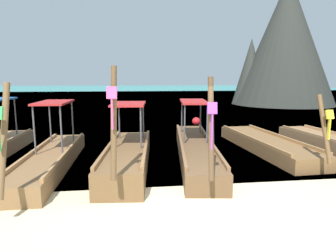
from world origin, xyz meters
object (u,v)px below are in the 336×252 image
Objects in this scene: longtail_boat_violet_ribbon at (195,148)px; longtail_boat_yellow_ribbon at (266,144)px; longtail_boat_pink_ribbon at (128,156)px; karst_rock at (283,43)px; mooring_buoy_near at (196,121)px; longtail_boat_green_ribbon at (51,158)px.

longtail_boat_violet_ribbon is 2.91m from longtail_boat_yellow_ribbon.
longtail_boat_pink_ribbon is 0.42× the size of karst_rock.
karst_rock is at bearing 60.72° from longtail_boat_yellow_ribbon.
mooring_buoy_near is (-1.27, 6.17, -0.00)m from longtail_boat_yellow_ribbon.
longtail_boat_violet_ribbon is (4.55, 0.64, 0.02)m from longtail_boat_green_ribbon.
longtail_boat_yellow_ribbon is at bearing 9.75° from longtail_boat_green_ribbon.
longtail_boat_green_ribbon is 9.63m from mooring_buoy_near.
karst_rock reaches higher than mooring_buoy_near.
longtail_boat_yellow_ribbon is at bearing -119.28° from karst_rock.
longtail_boat_green_ribbon is at bearing -172.01° from longtail_boat_violet_ribbon.
mooring_buoy_near is at bearing 50.56° from longtail_boat_green_ribbon.
karst_rock is 27.42× the size of mooring_buoy_near.
longtail_boat_green_ribbon reaches higher than mooring_buoy_near.
longtail_boat_violet_ribbon is 6.98m from mooring_buoy_near.
longtail_boat_green_ribbon is 4.59m from longtail_boat_violet_ribbon.
longtail_boat_violet_ribbon is 0.56× the size of karst_rock.
longtail_boat_yellow_ribbon is 13.23× the size of mooring_buoy_near.
longtail_boat_pink_ribbon reaches higher than longtail_boat_green_ribbon.
longtail_boat_yellow_ribbon is 22.63m from karst_rock.
longtail_boat_pink_ribbon is 26.59m from karst_rock.
longtail_boat_violet_ribbon is 15.41× the size of mooring_buoy_near.
longtail_boat_pink_ribbon is at bearing -116.38° from mooring_buoy_near.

